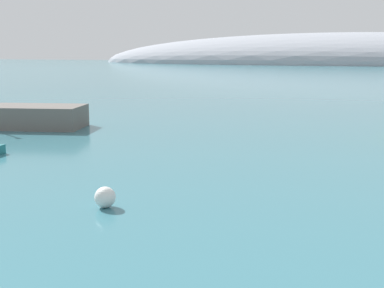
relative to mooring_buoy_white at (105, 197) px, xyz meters
The scene contains 2 objects.
distant_ridge 237.55m from the mooring_buoy_white, 91.14° to the left, with size 247.30×81.21×28.81m, color #999EA8.
mooring_buoy_white is the anchor object (origin of this frame).
Camera 1 is at (7.83, -1.84, 6.15)m, focal length 48.36 mm.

